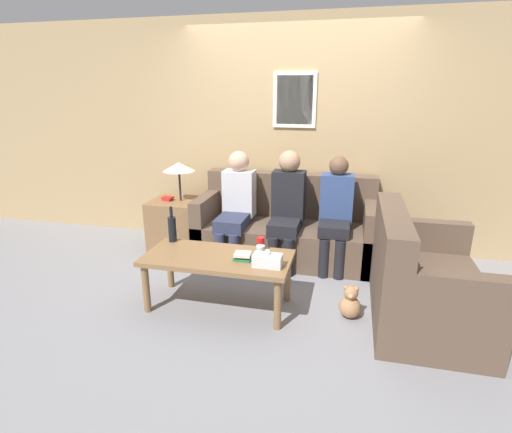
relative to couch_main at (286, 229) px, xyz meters
name	(u,v)px	position (x,y,z in m)	size (l,w,h in m)	color
ground_plane	(277,274)	(0.00, -0.50, -0.31)	(16.00, 16.00, 0.00)	gray
wall_back	(294,136)	(0.00, 0.43, 0.99)	(9.00, 0.08, 2.60)	tan
couch_main	(286,229)	(0.00, 0.00, 0.00)	(1.94, 0.82, 0.90)	brown
couch_side	(421,284)	(1.27, -1.06, 0.00)	(0.82, 1.27, 0.90)	brown
coffee_table	(218,263)	(-0.38, -1.24, 0.10)	(1.24, 0.58, 0.47)	olive
side_table_with_lamp	(177,220)	(-1.29, -0.07, 0.03)	(0.55, 0.55, 1.03)	olive
wine_bottle	(172,228)	(-0.89, -1.01, 0.29)	(0.07, 0.07, 0.33)	black
drinking_glass	(261,251)	(-0.03, -1.17, 0.21)	(0.07, 0.07, 0.09)	silver
book_stack	(243,256)	(-0.15, -1.28, 0.19)	(0.15, 0.12, 0.06)	#237547
soda_can	(261,244)	(-0.05, -1.05, 0.22)	(0.07, 0.07, 0.12)	red
tissue_box	(267,260)	(0.07, -1.35, 0.21)	(0.23, 0.12, 0.14)	silver
person_left	(236,203)	(-0.53, -0.16, 0.32)	(0.34, 0.66, 1.18)	#2D334C
person_middle	(287,205)	(0.03, -0.19, 0.34)	(0.34, 0.60, 1.21)	black
person_right	(336,210)	(0.54, -0.14, 0.31)	(0.34, 0.58, 1.16)	black
teddy_bear	(350,304)	(0.73, -1.17, -0.19)	(0.18, 0.18, 0.28)	#A87A51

